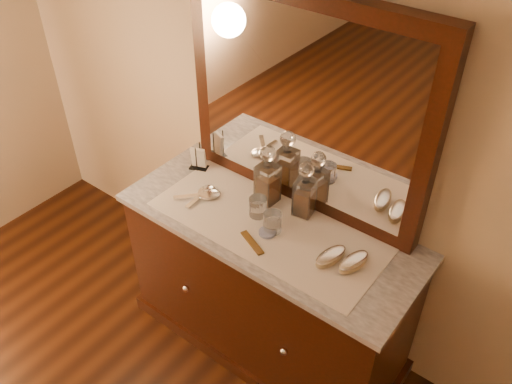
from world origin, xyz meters
TOP-DOWN VIEW (x-y plane):
  - dresser_cabinet at (0.00, 1.96)m, footprint 1.40×0.55m
  - dresser_plinth at (0.00, 1.96)m, footprint 1.46×0.59m
  - knob_left at (-0.30, 1.67)m, footprint 0.04×0.04m
  - knob_right at (0.30, 1.67)m, footprint 0.04×0.04m
  - marble_top at (0.00, 1.96)m, footprint 1.44×0.59m
  - mirror_frame at (0.00, 2.20)m, footprint 1.20×0.08m
  - mirror_glass at (0.00, 2.17)m, footprint 1.06×0.01m
  - lace_runner at (0.00, 1.94)m, footprint 1.10×0.45m
  - pin_dish at (0.03, 1.89)m, footprint 0.09×0.09m
  - comb at (0.02, 1.80)m, footprint 0.16×0.09m
  - napkin_rack at (-0.55, 2.08)m, footprint 0.11×0.09m
  - decanter_left at (-0.11, 2.08)m, footprint 0.10×0.10m
  - decanter_right at (0.08, 2.11)m, footprint 0.10×0.10m
  - brush_near at (0.35, 1.92)m, footprint 0.11×0.18m
  - brush_far at (0.44, 1.95)m, footprint 0.10×0.17m
  - hand_mirror_outer at (-0.38, 1.93)m, footprint 0.08×0.20m
  - hand_mirror_inner at (-0.36, 1.92)m, footprint 0.20×0.21m
  - tumblers at (-0.02, 1.95)m, footprint 0.20×0.13m

SIDE VIEW (x-z plane):
  - dresser_plinth at x=0.00m, z-range 0.00..0.08m
  - dresser_cabinet at x=0.00m, z-range 0.00..0.82m
  - knob_left at x=-0.30m, z-range 0.43..0.47m
  - knob_right at x=0.30m, z-range 0.43..0.47m
  - marble_top at x=0.00m, z-range 0.82..0.85m
  - lace_runner at x=0.00m, z-range 0.85..0.85m
  - comb at x=0.02m, z-range 0.85..0.86m
  - pin_dish at x=0.03m, z-range 0.85..0.87m
  - hand_mirror_outer at x=-0.38m, z-range 0.85..0.87m
  - hand_mirror_inner at x=-0.36m, z-range 0.85..0.87m
  - brush_far at x=0.44m, z-range 0.85..0.90m
  - brush_near at x=0.35m, z-range 0.85..0.90m
  - tumblers at x=-0.02m, z-range 0.85..0.95m
  - napkin_rack at x=-0.55m, z-range 0.84..0.98m
  - decanter_right at x=0.08m, z-range 0.82..1.11m
  - decanter_left at x=-0.11m, z-range 0.82..1.13m
  - mirror_frame at x=0.00m, z-range 0.85..1.85m
  - mirror_glass at x=0.00m, z-range 0.92..1.78m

